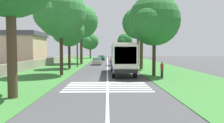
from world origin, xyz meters
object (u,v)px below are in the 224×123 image
object	(u,v)px
trailing_car_0	(97,61)
roadside_building	(16,48)
roadside_tree_right_0	(125,42)
roadside_tree_right_2	(137,24)
pedestrian	(162,69)
trailing_car_2	(114,59)
roadside_tree_right_3	(124,40)
coach_bus	(122,57)
roadside_tree_right_4	(141,24)
roadside_tree_left_1	(60,14)
roadside_tree_left_4	(80,23)
roadside_tree_right_1	(153,21)
roadside_tree_left_3	(90,42)
trailing_car_1	(116,60)
trailing_car_3	(102,58)
utility_pole	(77,45)
roadside_tree_left_2	(68,32)

from	to	relation	value
trailing_car_0	roadside_building	bearing A→B (deg)	87.98
roadside_tree_right_0	roadside_building	bearing A→B (deg)	142.65
roadside_tree_right_2	pedestrian	size ratio (longest dim) A/B	6.72
trailing_car_2	roadside_tree_right_0	distance (m)	22.84
trailing_car_0	roadside_tree_right_3	size ratio (longest dim) A/B	0.47
coach_bus	pedestrian	size ratio (longest dim) A/B	6.60
roadside_tree_right_4	roadside_tree_left_1	bearing A→B (deg)	127.10
roadside_tree_left_4	pedestrian	bearing A→B (deg)	-153.94
roadside_tree_right_1	roadside_tree_right_2	world-z (taller)	roadside_tree_right_2
roadside_tree_right_1	roadside_tree_left_3	bearing A→B (deg)	12.24
trailing_car_1	pedestrian	size ratio (longest dim) A/B	2.54
coach_bus	pedestrian	world-z (taller)	coach_bus
trailing_car_0	roadside_tree_left_4	xyz separation A→B (m)	(3.07, 3.69, 8.04)
trailing_car_3	roadside_tree_left_3	world-z (taller)	roadside_tree_left_3
trailing_car_1	roadside_tree_right_1	size ratio (longest dim) A/B	0.47
utility_pole	trailing_car_1	bearing A→B (deg)	-32.57
roadside_tree_left_1	roadside_tree_right_1	world-z (taller)	roadside_tree_left_1
trailing_car_0	trailing_car_3	xyz separation A→B (m)	(18.17, -0.42, 0.00)
trailing_car_0	roadside_tree_left_1	size ratio (longest dim) A/B	0.42
trailing_car_2	utility_pole	distance (m)	18.01
trailing_car_0	roadside_tree_left_1	world-z (taller)	roadside_tree_left_1
roadside_tree_right_2	roadside_building	world-z (taller)	roadside_tree_right_2
roadside_tree_left_1	roadside_tree_right_2	world-z (taller)	roadside_tree_right_2
roadside_tree_left_4	roadside_tree_right_0	xyz separation A→B (m)	(29.08, -11.62, -2.96)
roadside_tree_left_1	roadside_tree_right_4	size ratio (longest dim) A/B	1.08
trailing_car_2	roadside_building	size ratio (longest dim) A/B	0.41
trailing_car_3	roadside_tree_left_2	bearing A→B (deg)	170.80
trailing_car_3	pedestrian	world-z (taller)	pedestrian
coach_bus	roadside_tree_left_2	distance (m)	11.56
trailing_car_3	roadside_tree_left_4	distance (m)	17.60
coach_bus	trailing_car_3	bearing A→B (deg)	5.63
trailing_car_0	utility_pole	size ratio (longest dim) A/B	0.58
utility_pole	trailing_car_3	bearing A→B (deg)	-8.25
trailing_car_0	pedestrian	world-z (taller)	pedestrian
trailing_car_0	roadside_tree_left_2	xyz separation A→B (m)	(-9.34, 4.04, 5.13)
trailing_car_3	roadside_tree_right_2	size ratio (longest dim) A/B	0.38
roadside_tree_left_3	utility_pole	size ratio (longest dim) A/B	1.17
trailing_car_0	trailing_car_3	bearing A→B (deg)	-1.33
roadside_tree_right_0	trailing_car_0	bearing A→B (deg)	166.15
trailing_car_2	coach_bus	bearing A→B (deg)	-179.62
trailing_car_2	roadside_tree_right_4	distance (m)	21.77
roadside_tree_right_0	pedestrian	distance (m)	53.11
trailing_car_0	roadside_tree_right_2	distance (m)	10.91
trailing_car_3	roadside_tree_left_4	bearing A→B (deg)	164.76
trailing_car_1	roadside_tree_right_0	xyz separation A→B (m)	(27.07, -3.90, 5.08)
coach_bus	utility_pole	world-z (taller)	utility_pole
roadside_tree_left_2	pedestrian	distance (m)	17.25
roadside_tree_right_0	roadside_tree_right_2	distance (m)	32.24
roadside_tree_left_4	roadside_tree_right_3	bearing A→B (deg)	-17.64
trailing_car_2	roadside_building	xyz separation A→B (m)	(-9.72, 19.88, 2.63)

